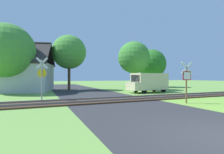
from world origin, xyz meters
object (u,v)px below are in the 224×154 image
(stop_sign_near, at_px, (187,79))
(tree_far, at_px, (151,64))
(tree_center, at_px, (69,52))
(tree_right, at_px, (134,58))
(crossing_sign_far, at_px, (42,75))
(house, at_px, (22,76))
(mail_truck, at_px, (148,82))
(tree_left, at_px, (7,51))

(stop_sign_near, height_order, tree_far, tree_far)
(tree_far, bearing_deg, tree_center, -173.36)
(tree_right, height_order, tree_center, tree_center)
(crossing_sign_far, bearing_deg, tree_center, 86.00)
(tree_right, distance_m, tree_center, 9.10)
(crossing_sign_far, distance_m, house, 10.93)
(tree_right, bearing_deg, tree_far, 36.45)
(house, xyz_separation_m, mail_truck, (13.76, -7.37, -0.71))
(tree_center, bearing_deg, stop_sign_near, -70.99)
(tree_left, bearing_deg, tree_right, -1.80)
(tree_far, bearing_deg, tree_left, -169.29)
(tree_far, bearing_deg, crossing_sign_far, -146.01)
(stop_sign_near, distance_m, crossing_sign_far, 10.26)
(crossing_sign_far, bearing_deg, tree_far, 48.77)
(stop_sign_near, bearing_deg, tree_center, -58.50)
(house, xyz_separation_m, tree_center, (5.79, 0.05, 3.31))
(house, xyz_separation_m, tree_right, (14.38, -2.86, 2.65))
(tree_left, bearing_deg, tree_center, 18.87)
(tree_left, xyz_separation_m, mail_truck, (15.06, -4.99, -3.45))
(tree_far, xyz_separation_m, tree_center, (-14.89, -1.73, 1.07))
(tree_right, bearing_deg, crossing_sign_far, -147.32)
(stop_sign_near, height_order, mail_truck, stop_sign_near)
(tree_far, distance_m, tree_center, 15.02)
(tree_left, height_order, tree_center, tree_left)
(crossing_sign_far, height_order, tree_right, tree_right)
(house, distance_m, tree_left, 3.85)
(stop_sign_near, xyz_separation_m, tree_center, (-5.38, 15.62, 3.59))
(stop_sign_near, xyz_separation_m, mail_truck, (2.59, 8.21, -0.42))
(stop_sign_near, bearing_deg, house, -41.86)
(crossing_sign_far, distance_m, tree_center, 11.85)
(tree_left, distance_m, tree_right, 15.69)
(stop_sign_near, bearing_deg, tree_left, -34.13)
(tree_left, xyz_separation_m, tree_center, (7.09, 2.42, 0.57))
(tree_center, xyz_separation_m, mail_truck, (7.97, -7.42, -4.01))
(house, bearing_deg, tree_right, 1.42)
(mail_truck, bearing_deg, stop_sign_near, 156.06)
(house, relative_size, mail_truck, 1.64)
(tree_left, relative_size, mail_truck, 1.51)
(tree_center, bearing_deg, tree_right, -18.74)
(tree_center, bearing_deg, mail_truck, -42.94)
(tree_right, bearing_deg, tree_left, 178.20)
(tree_far, bearing_deg, stop_sign_near, -118.71)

